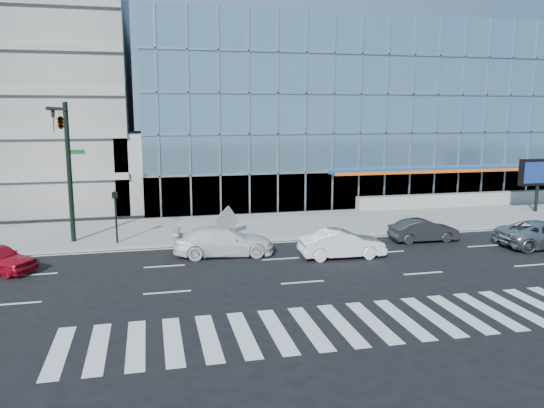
{
  "coord_description": "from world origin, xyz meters",
  "views": [
    {
      "loc": [
        -6.57,
        -26.03,
        7.53
      ],
      "look_at": [
        0.22,
        3.0,
        2.41
      ],
      "focal_mm": 35.0,
      "sensor_mm": 36.0,
      "label": 1
    }
  ],
  "objects": [
    {
      "name": "ground",
      "position": [
        0.0,
        0.0,
        0.0
      ],
      "size": [
        160.0,
        160.0,
        0.0
      ],
      "primitive_type": "plane",
      "color": "black",
      "rests_on": "ground"
    },
    {
      "name": "sidewalk",
      "position": [
        0.0,
        8.0,
        0.07
      ],
      "size": [
        120.0,
        8.0,
        0.15
      ],
      "primitive_type": "cube",
      "color": "gray",
      "rests_on": "ground"
    },
    {
      "name": "theatre_building",
      "position": [
        14.0,
        26.0,
        7.5
      ],
      "size": [
        42.0,
        26.0,
        15.0
      ],
      "primitive_type": "cube",
      "color": "#6D9BB6",
      "rests_on": "ground"
    },
    {
      "name": "ramp_block",
      "position": [
        -6.0,
        18.0,
        3.0
      ],
      "size": [
        6.0,
        8.0,
        6.0
      ],
      "primitive_type": "cube",
      "color": "gray",
      "rests_on": "ground"
    },
    {
      "name": "retaining_wall",
      "position": [
        24.0,
        11.6,
        0.65
      ],
      "size": [
        30.0,
        0.8,
        1.0
      ],
      "primitive_type": "cube",
      "color": "gray",
      "rests_on": "sidewalk"
    },
    {
      "name": "traffic_signal",
      "position": [
        -11.0,
        4.57,
        6.16
      ],
      "size": [
        1.14,
        5.74,
        8.0
      ],
      "color": "black",
      "rests_on": "sidewalk"
    },
    {
      "name": "ped_signal_post",
      "position": [
        -8.5,
        4.94,
        2.14
      ],
      "size": [
        0.3,
        0.33,
        3.0
      ],
      "color": "black",
      "rests_on": "sidewalk"
    },
    {
      "name": "marquee_sign",
      "position": [
        22.0,
        7.99,
        3.07
      ],
      "size": [
        3.2,
        0.43,
        4.0
      ],
      "color": "black",
      "rests_on": "sidewalk"
    },
    {
      "name": "white_suv",
      "position": [
        -2.81,
        1.43,
        0.77
      ],
      "size": [
        5.48,
        2.57,
        1.54
      ],
      "primitive_type": "imported",
      "rotation": [
        0.0,
        0.0,
        1.49
      ],
      "color": "white",
      "rests_on": "ground"
    },
    {
      "name": "white_sedan",
      "position": [
        3.19,
        -0.44,
        0.74
      ],
      "size": [
        4.56,
        1.74,
        1.48
      ],
      "primitive_type": "imported",
      "rotation": [
        0.0,
        0.0,
        1.53
      ],
      "color": "white",
      "rests_on": "ground"
    },
    {
      "name": "dark_sedan",
      "position": [
        9.19,
        1.8,
        0.67
      ],
      "size": [
        4.09,
        1.55,
        1.33
      ],
      "primitive_type": "imported",
      "rotation": [
        0.0,
        0.0,
        1.54
      ],
      "color": "black",
      "rests_on": "ground"
    },
    {
      "name": "tilted_panel",
      "position": [
        -2.04,
        5.42,
        1.06
      ],
      "size": [
        1.66,
        0.84,
        1.82
      ],
      "primitive_type": "cube",
      "rotation": [
        0.0,
        0.93,
        0.45
      ],
      "color": "#999999",
      "rests_on": "sidewalk"
    }
  ]
}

